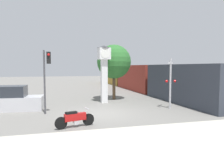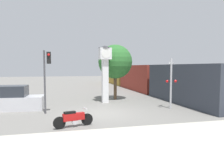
{
  "view_description": "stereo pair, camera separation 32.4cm",
  "coord_description": "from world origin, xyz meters",
  "px_view_note": "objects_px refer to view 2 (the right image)",
  "views": [
    {
      "loc": [
        -3.37,
        -14.42,
        3.19
      ],
      "look_at": [
        0.68,
        0.46,
        1.97
      ],
      "focal_mm": 35.0,
      "sensor_mm": 36.0,
      "label": 1
    },
    {
      "loc": [
        -3.06,
        -14.5,
        3.19
      ],
      "look_at": [
        0.68,
        0.46,
        1.97
      ],
      "focal_mm": 35.0,
      "sensor_mm": 36.0,
      "label": 2
    }
  ],
  "objects_px": {
    "clock_tower": "(105,65)",
    "parked_car": "(13,100)",
    "railroad_crossing_signal": "(171,81)",
    "motorcycle": "(74,118)",
    "freight_train": "(141,78)",
    "traffic_light": "(47,70)",
    "street_tree": "(115,62)"
  },
  "relations": [
    {
      "from": "traffic_light",
      "to": "parked_car",
      "type": "relative_size",
      "value": 0.99
    },
    {
      "from": "motorcycle",
      "to": "freight_train",
      "type": "relative_size",
      "value": 0.06
    },
    {
      "from": "motorcycle",
      "to": "freight_train",
      "type": "bearing_deg",
      "value": 41.75
    },
    {
      "from": "motorcycle",
      "to": "freight_train",
      "type": "xyz_separation_m",
      "value": [
        10.42,
        16.73,
        1.24
      ]
    },
    {
      "from": "street_tree",
      "to": "parked_car",
      "type": "distance_m",
      "value": 9.66
    },
    {
      "from": "motorcycle",
      "to": "clock_tower",
      "type": "xyz_separation_m",
      "value": [
        3.3,
        7.36,
        2.86
      ]
    },
    {
      "from": "traffic_light",
      "to": "parked_car",
      "type": "xyz_separation_m",
      "value": [
        -2.51,
        2.0,
        -2.19
      ]
    },
    {
      "from": "traffic_light",
      "to": "railroad_crossing_signal",
      "type": "distance_m",
      "value": 9.07
    },
    {
      "from": "street_tree",
      "to": "parked_car",
      "type": "height_order",
      "value": "street_tree"
    },
    {
      "from": "clock_tower",
      "to": "freight_train",
      "type": "bearing_deg",
      "value": 52.8
    },
    {
      "from": "clock_tower",
      "to": "freight_train",
      "type": "distance_m",
      "value": 11.88
    },
    {
      "from": "parked_car",
      "to": "clock_tower",
      "type": "bearing_deg",
      "value": 16.61
    },
    {
      "from": "clock_tower",
      "to": "traffic_light",
      "type": "height_order",
      "value": "clock_tower"
    },
    {
      "from": "clock_tower",
      "to": "parked_car",
      "type": "height_order",
      "value": "clock_tower"
    },
    {
      "from": "railroad_crossing_signal",
      "to": "parked_car",
      "type": "relative_size",
      "value": 0.88
    },
    {
      "from": "motorcycle",
      "to": "street_tree",
      "type": "height_order",
      "value": "street_tree"
    },
    {
      "from": "motorcycle",
      "to": "freight_train",
      "type": "distance_m",
      "value": 19.75
    },
    {
      "from": "traffic_light",
      "to": "parked_car",
      "type": "distance_m",
      "value": 3.89
    },
    {
      "from": "motorcycle",
      "to": "railroad_crossing_signal",
      "type": "bearing_deg",
      "value": 7.69
    },
    {
      "from": "motorcycle",
      "to": "clock_tower",
      "type": "bearing_deg",
      "value": 49.5
    },
    {
      "from": "traffic_light",
      "to": "street_tree",
      "type": "height_order",
      "value": "street_tree"
    },
    {
      "from": "freight_train",
      "to": "street_tree",
      "type": "distance_m",
      "value": 9.86
    },
    {
      "from": "freight_train",
      "to": "parked_car",
      "type": "height_order",
      "value": "freight_train"
    },
    {
      "from": "motorcycle",
      "to": "railroad_crossing_signal",
      "type": "height_order",
      "value": "railroad_crossing_signal"
    },
    {
      "from": "clock_tower",
      "to": "railroad_crossing_signal",
      "type": "distance_m",
      "value": 5.95
    },
    {
      "from": "freight_train",
      "to": "parked_car",
      "type": "bearing_deg",
      "value": -142.83
    },
    {
      "from": "railroad_crossing_signal",
      "to": "street_tree",
      "type": "bearing_deg",
      "value": 117.16
    },
    {
      "from": "clock_tower",
      "to": "traffic_light",
      "type": "bearing_deg",
      "value": -143.44
    },
    {
      "from": "motorcycle",
      "to": "parked_car",
      "type": "xyz_separation_m",
      "value": [
        -3.99,
        5.81,
        0.29
      ]
    },
    {
      "from": "motorcycle",
      "to": "street_tree",
      "type": "xyz_separation_m",
      "value": [
        4.66,
        8.97,
        3.2
      ]
    },
    {
      "from": "traffic_light",
      "to": "railroad_crossing_signal",
      "type": "bearing_deg",
      "value": -2.85
    },
    {
      "from": "street_tree",
      "to": "clock_tower",
      "type": "bearing_deg",
      "value": -130.12
    }
  ]
}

